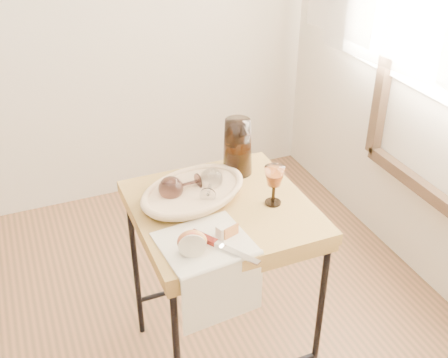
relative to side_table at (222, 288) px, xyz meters
name	(u,v)px	position (x,y,z in m)	size (l,w,h in m)	color
side_table	(222,288)	(0.00, 0.00, 0.00)	(0.60, 0.60, 0.77)	brown
tea_towel	(205,243)	(-0.13, -0.18, 0.39)	(0.28, 0.25, 0.01)	beige
bread_basket	(193,194)	(-0.08, 0.08, 0.41)	(0.37, 0.25, 0.04)	tan
goblet_lying_a	(183,185)	(-0.11, 0.09, 0.44)	(0.14, 0.09, 0.09)	brown
goblet_lying_b	(210,186)	(-0.02, 0.06, 0.44)	(0.14, 0.08, 0.08)	white
pitcher	(238,147)	(0.14, 0.19, 0.49)	(0.15, 0.23, 0.26)	black
wine_goblet	(274,186)	(0.17, -0.05, 0.46)	(0.07, 0.07, 0.15)	white
apple_half	(192,242)	(-0.18, -0.21, 0.43)	(0.09, 0.05, 0.08)	red
apple_wedge	(225,230)	(-0.06, -0.17, 0.41)	(0.06, 0.03, 0.04)	beige
table_knife	(221,245)	(-0.09, -0.22, 0.40)	(0.25, 0.03, 0.02)	silver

